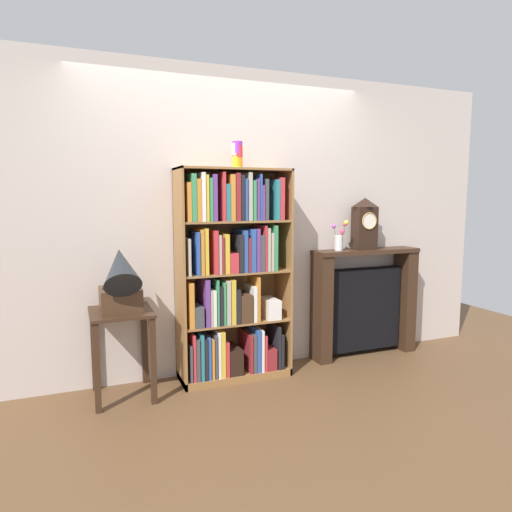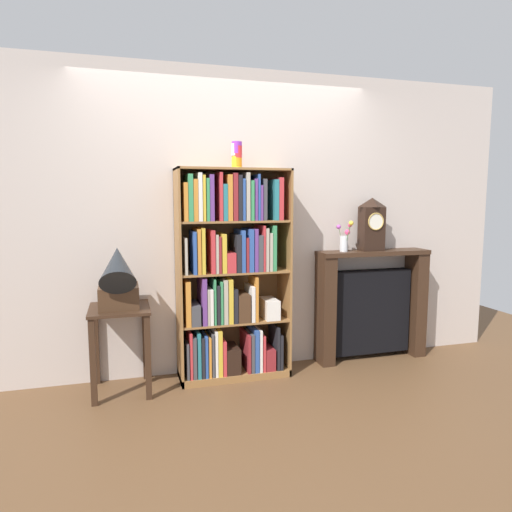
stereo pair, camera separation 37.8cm
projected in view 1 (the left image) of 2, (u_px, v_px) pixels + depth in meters
The scene contains 9 objects.
ground_plane at pixel (238, 381), 3.84m from camera, with size 7.96×6.40×0.02m, color brown.
wall_back at pixel (248, 222), 4.05m from camera, with size 4.96×0.08×2.60m, color beige.
bookshelf at pixel (231, 279), 3.80m from camera, with size 0.93×0.35×1.75m.
cup_stack at pixel (237, 155), 3.72m from camera, with size 0.09×0.09×0.22m.
side_table_left at pixel (122, 334), 3.47m from camera, with size 0.45×0.49×0.67m.
gramophone at pixel (121, 281), 3.35m from camera, with size 0.30×0.50×0.56m.
fireplace_mantel at pixel (363, 303), 4.43m from camera, with size 1.07×0.25×1.03m.
mantel_clock at pixel (365, 224), 4.30m from camera, with size 0.21×0.15×0.48m.
flower_vase at pixel (340, 238), 4.22m from camera, with size 0.14×0.13×0.28m.
Camera 1 is at (-1.23, -3.47, 1.51)m, focal length 32.23 mm.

